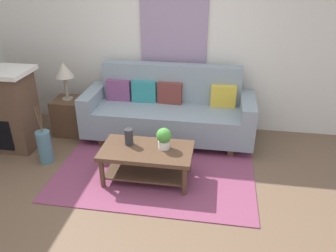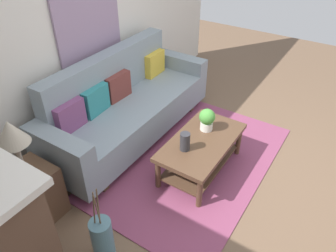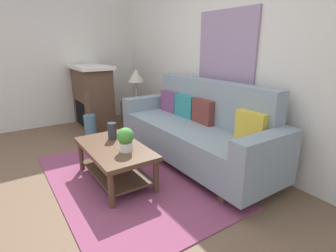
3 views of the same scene
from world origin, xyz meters
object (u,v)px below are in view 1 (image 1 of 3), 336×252
at_px(side_table, 70,116).
at_px(table_lamp, 64,71).
at_px(fireplace, 1,109).
at_px(framed_painting, 174,33).
at_px(tabletop_vase, 129,137).
at_px(couch, 169,112).
at_px(throw_pillow_teal, 144,91).
at_px(throw_pillow_maroon, 170,93).
at_px(coffee_table, 147,157).
at_px(throw_pillow_mustard, 223,96).
at_px(potted_plant_tabletop, 164,138).
at_px(floor_vase, 45,147).
at_px(throw_pillow_plum, 119,90).

distance_m(side_table, table_lamp, 0.71).
distance_m(fireplace, framed_painting, 2.68).
distance_m(tabletop_vase, fireplace, 2.00).
relative_size(couch, throw_pillow_teal, 6.84).
bearing_deg(tabletop_vase, throw_pillow_teal, 93.39).
bearing_deg(throw_pillow_maroon, tabletop_vase, -105.64).
relative_size(throw_pillow_teal, coffee_table, 0.33).
bearing_deg(table_lamp, tabletop_vase, -38.41).
relative_size(throw_pillow_mustard, potted_plant_tabletop, 1.37).
xyz_separation_m(couch, throw_pillow_teal, (-0.39, 0.12, 0.25)).
height_order(throw_pillow_teal, floor_vase, throw_pillow_teal).
relative_size(couch, framed_painting, 2.50).
bearing_deg(floor_vase, coffee_table, -6.95).
distance_m(side_table, fireplace, 0.97).
distance_m(table_lamp, framed_painting, 1.70).
distance_m(potted_plant_tabletop, table_lamp, 1.96).
xyz_separation_m(throw_pillow_mustard, table_lamp, (-2.32, -0.20, 0.31)).
distance_m(throw_pillow_mustard, framed_painting, 1.18).
height_order(throw_pillow_mustard, fireplace, fireplace).
relative_size(throw_pillow_maroon, table_lamp, 0.63).
bearing_deg(floor_vase, tabletop_vase, -4.52).
distance_m(throw_pillow_maroon, fireplace, 2.40).
height_order(couch, floor_vase, couch).
bearing_deg(couch, floor_vase, -148.23).
height_order(throw_pillow_mustard, side_table, throw_pillow_mustard).
bearing_deg(throw_pillow_mustard, framed_painting, 156.49).
height_order(fireplace, floor_vase, fireplace).
bearing_deg(coffee_table, throw_pillow_mustard, 54.77).
relative_size(couch, side_table, 4.40).
relative_size(side_table, table_lamp, 0.98).
bearing_deg(framed_painting, tabletop_vase, -102.20).
distance_m(coffee_table, floor_vase, 1.44).
relative_size(throw_pillow_plum, side_table, 0.64).
distance_m(throw_pillow_maroon, framed_painting, 0.88).
bearing_deg(table_lamp, floor_vase, -88.85).
height_order(tabletop_vase, potted_plant_tabletop, potted_plant_tabletop).
xyz_separation_m(throw_pillow_plum, throw_pillow_teal, (0.39, 0.00, 0.00)).
relative_size(coffee_table, table_lamp, 1.93).
height_order(throw_pillow_maroon, table_lamp, table_lamp).
distance_m(throw_pillow_plum, tabletop_vase, 1.25).
distance_m(throw_pillow_plum, floor_vase, 1.37).
bearing_deg(framed_painting, potted_plant_tabletop, -85.78).
distance_m(coffee_table, framed_painting, 1.97).
height_order(tabletop_vase, framed_painting, framed_painting).
bearing_deg(floor_vase, throw_pillow_maroon, 35.04).
xyz_separation_m(throw_pillow_plum, side_table, (-0.75, -0.20, -0.40)).
bearing_deg(throw_pillow_plum, couch, -9.00).
bearing_deg(tabletop_vase, coffee_table, -18.75).
height_order(fireplace, framed_painting, framed_painting).
relative_size(throw_pillow_teal, tabletop_vase, 1.78).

